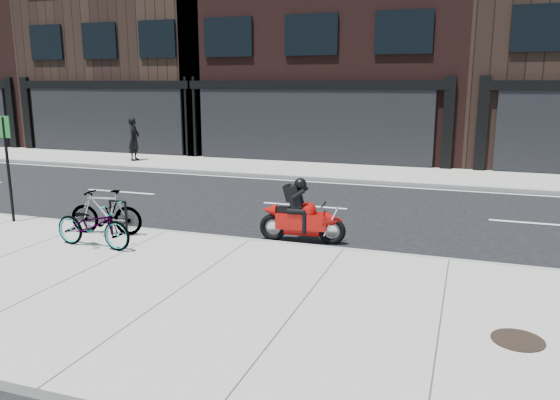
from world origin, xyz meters
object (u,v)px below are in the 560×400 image
at_px(bicycle_front, 93,225).
at_px(pedestrian, 134,139).
at_px(sign_post, 7,159).
at_px(bike_rack, 118,215).
at_px(bicycle_rear, 106,212).
at_px(motorcycle, 306,216).
at_px(manhole_cover, 518,340).

distance_m(bicycle_front, pedestrian, 12.65).
bearing_deg(sign_post, bicycle_front, -19.50).
xyz_separation_m(bike_rack, bicycle_rear, (-0.31, 0.00, 0.04)).
bearing_deg(pedestrian, motorcycle, -141.27).
distance_m(bicycle_front, manhole_cover, 7.88).
relative_size(pedestrian, manhole_cover, 2.75).
bearing_deg(manhole_cover, bicycle_front, 168.28).
xyz_separation_m(bike_rack, motorcycle, (3.81, 1.24, -0.02)).
bearing_deg(motorcycle, manhole_cover, -48.95).
bearing_deg(manhole_cover, pedestrian, 138.31).
distance_m(bicycle_rear, sign_post, 2.96).
height_order(bicycle_rear, motorcycle, motorcycle).
height_order(bike_rack, motorcycle, motorcycle).
bearing_deg(manhole_cover, sign_post, 166.06).
bearing_deg(bicycle_rear, bike_rack, 80.97).
height_order(manhole_cover, sign_post, sign_post).
bearing_deg(pedestrian, bicycle_front, -160.10).
bearing_deg(bicycle_rear, sign_post, -103.15).
distance_m(bicycle_rear, motorcycle, 4.31).
relative_size(bike_rack, pedestrian, 0.43).
relative_size(bicycle_front, manhole_cover, 2.66).
bearing_deg(bike_rack, motorcycle, 18.01).
distance_m(bike_rack, pedestrian, 11.86).
distance_m(bicycle_front, sign_post, 3.48).
distance_m(pedestrian, sign_post, 10.36).
bearing_deg(bicycle_front, manhole_cover, -98.84).
bearing_deg(bicycle_front, bicycle_rear, 24.70).
height_order(bike_rack, bicycle_front, bicycle_front).
distance_m(bike_rack, bicycle_front, 0.89).
bearing_deg(bicycle_front, motorcycle, -57.61).
bearing_deg(bicycle_front, sign_post, 73.68).
xyz_separation_m(manhole_cover, sign_post, (-10.84, 2.69, 1.47)).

